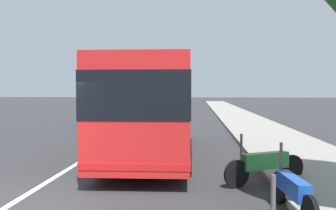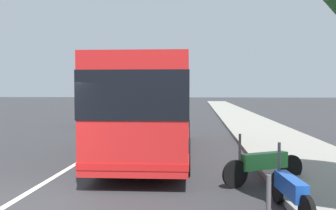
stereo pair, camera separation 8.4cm
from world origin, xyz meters
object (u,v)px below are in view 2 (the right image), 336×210
Objects in this scene: motorcycle_mid_row at (290,191)px; car_oncoming at (132,109)px; motorcycle_by_tree at (264,164)px; car_ahead_same_lane at (103,114)px; coach_bus at (154,103)px.

car_oncoming is (22.55, 7.26, 0.28)m from motorcycle_mid_row.
car_oncoming reaches higher than motorcycle_by_tree.
car_oncoming is at bearing 173.47° from car_ahead_same_lane.
car_oncoming is at bearing 13.14° from motorcycle_mid_row.
motorcycle_mid_row is at bearing 26.43° from car_ahead_same_lane.
motorcycle_by_tree is 21.58m from car_oncoming.
coach_bus reaches higher than motorcycle_by_tree.
coach_bus is 16.90m from car_oncoming.
motorcycle_by_tree is at bearing 29.61° from car_ahead_same_lane.
car_oncoming is (20.35, 7.19, 0.26)m from motorcycle_by_tree.
coach_bus is at bearing -78.60° from motorcycle_by_tree.
motorcycle_by_tree reaches higher than motorcycle_mid_row.
car_ahead_same_lane is (16.40, 8.01, 0.24)m from motorcycle_mid_row.
car_oncoming reaches higher than motorcycle_mid_row.
coach_bus is at bearing 25.13° from car_ahead_same_lane.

